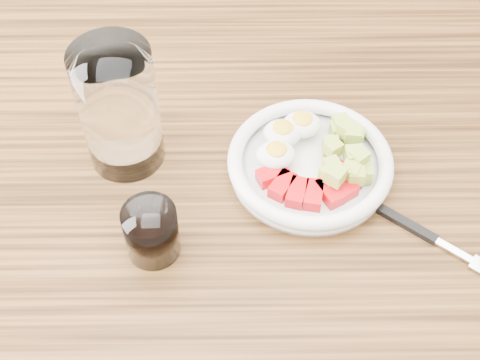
% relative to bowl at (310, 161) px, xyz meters
% --- Properties ---
extents(dining_table, '(1.50, 0.90, 0.77)m').
position_rel_bowl_xyz_m(dining_table, '(-0.08, -0.05, -0.12)').
color(dining_table, brown).
rests_on(dining_table, ground).
extents(bowl, '(0.21, 0.21, 0.05)m').
position_rel_bowl_xyz_m(bowl, '(0.00, 0.00, 0.00)').
color(bowl, white).
rests_on(bowl, dining_table).
extents(fork, '(0.14, 0.12, 0.01)m').
position_rel_bowl_xyz_m(fork, '(0.13, -0.10, -0.01)').
color(fork, black).
rests_on(fork, dining_table).
extents(water_glass, '(0.09, 0.09, 0.17)m').
position_rel_bowl_xyz_m(water_glass, '(-0.23, 0.03, 0.07)').
color(water_glass, white).
rests_on(water_glass, dining_table).
extents(coffee_glass, '(0.06, 0.06, 0.07)m').
position_rel_bowl_xyz_m(coffee_glass, '(-0.19, -0.11, 0.02)').
color(coffee_glass, white).
rests_on(coffee_glass, dining_table).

